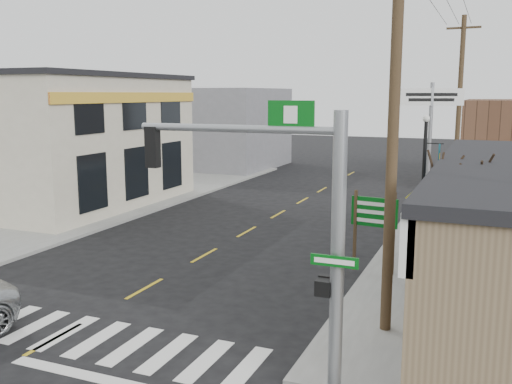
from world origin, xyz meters
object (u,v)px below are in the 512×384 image
at_px(guide_sign, 374,220).
at_px(utility_pole_far, 459,109).
at_px(traffic_signal_pole, 302,226).
at_px(lamp_post, 425,173).
at_px(fire_hydrant, 430,308).
at_px(utility_pole_near, 394,116).
at_px(bare_tree, 461,165).
at_px(dance_center_sign, 431,115).

relative_size(guide_sign, utility_pole_far, 0.28).
height_order(traffic_signal_pole, lamp_post, traffic_signal_pole).
xyz_separation_m(guide_sign, fire_hydrant, (2.20, -3.68, -1.38)).
relative_size(lamp_post, utility_pole_near, 0.49).
bearing_deg(lamp_post, traffic_signal_pole, -92.86).
bearing_deg(lamp_post, utility_pole_near, -88.13).
bearing_deg(guide_sign, traffic_signal_pole, -81.42).
bearing_deg(lamp_post, guide_sign, -106.83).
relative_size(fire_hydrant, lamp_post, 0.14).
height_order(lamp_post, bare_tree, bare_tree).
height_order(guide_sign, utility_pole_near, utility_pole_near).
height_order(traffic_signal_pole, utility_pole_near, utility_pole_near).
distance_m(traffic_signal_pole, bare_tree, 6.38).
xyz_separation_m(utility_pole_near, utility_pole_far, (0.49, 18.34, -0.27)).
relative_size(utility_pole_near, utility_pole_far, 1.05).
bearing_deg(lamp_post, bare_tree, -74.48).
height_order(traffic_signal_pole, dance_center_sign, dance_center_sign).
distance_m(utility_pole_near, utility_pole_far, 18.34).
distance_m(guide_sign, utility_pole_near, 5.87).
relative_size(dance_center_sign, utility_pole_far, 0.65).
xyz_separation_m(fire_hydrant, lamp_post, (-1.02, 7.20, 2.56)).
bearing_deg(utility_pole_far, dance_center_sign, -99.91).
bearing_deg(lamp_post, fire_hydrant, -80.21).
xyz_separation_m(traffic_signal_pole, fire_hydrant, (1.98, 4.74, -3.03)).
bearing_deg(utility_pole_near, lamp_post, 97.89).
xyz_separation_m(traffic_signal_pole, dance_center_sign, (0.44, 18.40, 1.42)).
xyz_separation_m(traffic_signal_pole, lamp_post, (0.97, 11.94, -0.47)).
distance_m(fire_hydrant, utility_pole_far, 18.12).
distance_m(lamp_post, utility_pole_far, 10.53).
bearing_deg(utility_pole_far, utility_pole_near, -86.33).
distance_m(dance_center_sign, bare_tree, 12.73).
bearing_deg(guide_sign, dance_center_sign, 93.33).
relative_size(guide_sign, lamp_post, 0.54).
xyz_separation_m(fire_hydrant, bare_tree, (0.47, 1.12, 3.62)).
bearing_deg(guide_sign, fire_hydrant, -52.02).
relative_size(guide_sign, bare_tree, 0.53).
distance_m(guide_sign, dance_center_sign, 10.47).
xyz_separation_m(traffic_signal_pole, utility_pole_near, (0.98, 3.91, 1.90)).
bearing_deg(bare_tree, dance_center_sign, 99.13).
distance_m(traffic_signal_pole, utility_pole_near, 4.46).
xyz_separation_m(bare_tree, utility_pole_far, (-0.98, 16.38, 1.04)).
bearing_deg(traffic_signal_pole, lamp_post, 85.10).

